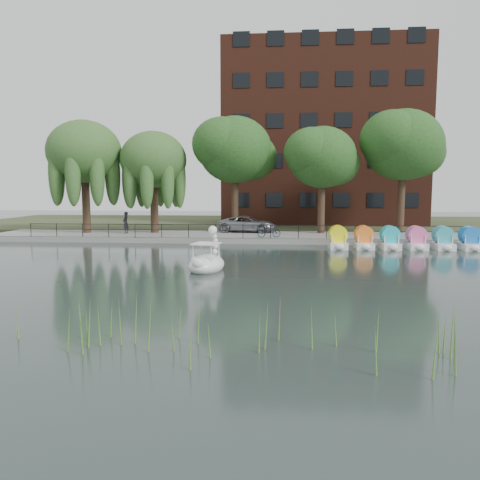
# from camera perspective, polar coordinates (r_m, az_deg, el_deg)

# --- Properties ---
(ground_plane) EXTENTS (120.00, 120.00, 0.00)m
(ground_plane) POSITION_cam_1_polar(r_m,az_deg,el_deg) (20.94, -2.22, -4.75)
(ground_plane) COLOR #374743
(promenade) EXTENTS (40.00, 6.00, 0.40)m
(promenade) POSITION_cam_1_polar(r_m,az_deg,el_deg) (36.69, 0.67, 0.39)
(promenade) COLOR gray
(promenade) RESTS_ON ground_plane
(kerb) EXTENTS (40.00, 0.25, 0.40)m
(kerb) POSITION_cam_1_polar(r_m,az_deg,el_deg) (33.76, 0.34, -0.13)
(kerb) COLOR gray
(kerb) RESTS_ON ground_plane
(land_strip) EXTENTS (60.00, 22.00, 0.36)m
(land_strip) POSITION_cam_1_polar(r_m,az_deg,el_deg) (50.61, 1.71, 2.03)
(land_strip) COLOR #47512D
(land_strip) RESTS_ON ground_plane
(railing) EXTENTS (32.00, 0.05, 1.00)m
(railing) POSITION_cam_1_polar(r_m,az_deg,el_deg) (33.86, 0.37, 1.49)
(railing) COLOR black
(railing) RESTS_ON promenade
(apartment_building) EXTENTS (20.00, 10.07, 18.00)m
(apartment_building) POSITION_cam_1_polar(r_m,az_deg,el_deg) (50.86, 9.84, 12.32)
(apartment_building) COLOR #4C1E16
(apartment_building) RESTS_ON land_strip
(willow_left) EXTENTS (5.88, 5.88, 9.01)m
(willow_left) POSITION_cam_1_polar(r_m,az_deg,el_deg) (40.08, -18.46, 10.13)
(willow_left) COLOR #473323
(willow_left) RESTS_ON promenade
(willow_mid) EXTENTS (5.32, 5.32, 8.15)m
(willow_mid) POSITION_cam_1_polar(r_m,az_deg,el_deg) (38.75, -10.51, 9.56)
(willow_mid) COLOR #473323
(willow_mid) RESTS_ON promenade
(broadleaf_center) EXTENTS (6.00, 6.00, 9.25)m
(broadleaf_center) POSITION_cam_1_polar(r_m,az_deg,el_deg) (38.67, -0.62, 10.88)
(broadleaf_center) COLOR #473323
(broadleaf_center) RESTS_ON promenade
(broadleaf_right) EXTENTS (5.40, 5.40, 8.32)m
(broadleaf_right) POSITION_cam_1_polar(r_m,az_deg,el_deg) (38.15, 10.00, 9.83)
(broadleaf_right) COLOR #473323
(broadleaf_right) RESTS_ON promenade
(broadleaf_far) EXTENTS (6.30, 6.30, 9.71)m
(broadleaf_far) POSITION_cam_1_polar(r_m,az_deg,el_deg) (40.33, 19.29, 10.82)
(broadleaf_far) COLOR #473323
(broadleaf_far) RESTS_ON promenade
(minivan) EXTENTS (3.05, 5.73, 1.53)m
(minivan) POSITION_cam_1_polar(r_m,az_deg,el_deg) (38.51, 0.88, 2.12)
(minivan) COLOR gray
(minivan) RESTS_ON promenade
(bicycle) EXTENTS (0.96, 1.81, 1.00)m
(bicycle) POSITION_cam_1_polar(r_m,az_deg,el_deg) (34.44, 3.55, 1.15)
(bicycle) COLOR gray
(bicycle) RESTS_ON promenade
(pedestrian) EXTENTS (0.56, 0.76, 1.98)m
(pedestrian) POSITION_cam_1_polar(r_m,az_deg,el_deg) (38.49, -13.77, 2.27)
(pedestrian) COLOR black
(pedestrian) RESTS_ON promenade
(swan_boat) EXTENTS (2.15, 2.83, 2.14)m
(swan_boat) POSITION_cam_1_polar(r_m,az_deg,el_deg) (22.97, -4.05, -2.58)
(swan_boat) COLOR white
(swan_boat) RESTS_ON ground_plane
(pedal_boat_row) EXTENTS (11.35, 1.70, 1.40)m
(pedal_boat_row) POSITION_cam_1_polar(r_m,az_deg,el_deg) (32.88, 20.69, -0.01)
(pedal_boat_row) COLOR white
(pedal_boat_row) RESTS_ON ground_plane
(reed_bank) EXTENTS (24.00, 2.40, 1.20)m
(reed_bank) POSITION_cam_1_polar(r_m,az_deg,el_deg) (11.45, 2.31, -11.15)
(reed_bank) COLOR #669938
(reed_bank) RESTS_ON ground_plane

